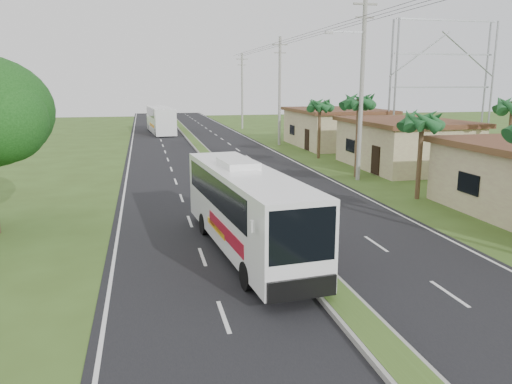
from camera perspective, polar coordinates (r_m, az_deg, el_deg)
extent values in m
plane|color=#3C541E|center=(15.12, 9.82, -12.62)|extent=(180.00, 180.00, 0.00)
cube|color=black|center=(33.66, -3.22, 1.44)|extent=(14.00, 160.00, 0.02)
cube|color=gray|center=(33.65, -3.22, 1.59)|extent=(1.20, 160.00, 0.17)
cube|color=#3C541E|center=(33.63, -3.22, 1.74)|extent=(0.95, 160.00, 0.02)
cube|color=silver|center=(33.25, -14.68, 0.91)|extent=(0.12, 160.00, 0.01)
cube|color=silver|center=(35.37, 7.55, 1.87)|extent=(0.12, 160.00, 0.01)
cube|color=tan|center=(39.97, 16.53, 5.09)|extent=(7.00, 10.00, 3.35)
cube|color=#4C221A|center=(39.80, 16.69, 7.71)|extent=(7.60, 10.60, 0.32)
cube|color=tan|center=(52.56, 9.10, 7.12)|extent=(8.00, 11.00, 3.50)
cube|color=#4C221A|center=(52.43, 9.17, 9.20)|extent=(8.60, 11.60, 0.32)
cylinder|color=#473321|center=(29.02, 18.20, 3.69)|extent=(0.26, 0.26, 4.60)
cylinder|color=#473321|center=(34.86, 11.51, 6.06)|extent=(0.26, 0.26, 5.40)
cylinder|color=#473321|center=(43.39, 7.23, 6.99)|extent=(0.26, 0.26, 4.80)
cylinder|color=#473321|center=(36.09, 26.93, 5.03)|extent=(0.26, 0.26, 5.20)
sphere|color=#123C10|center=(22.32, -26.85, 7.32)|extent=(3.40, 3.40, 3.40)
cylinder|color=gray|center=(33.64, 11.98, 11.46)|extent=(0.28, 0.28, 12.00)
cube|color=gray|center=(33.99, 12.39, 20.25)|extent=(1.60, 0.12, 0.12)
cube|color=gray|center=(33.89, 12.33, 18.92)|extent=(1.20, 0.10, 0.10)
cube|color=gray|center=(33.31, 10.29, 17.56)|extent=(2.40, 0.10, 0.10)
cylinder|color=gray|center=(52.51, 2.72, 11.36)|extent=(0.28, 0.28, 11.00)
cube|color=gray|center=(52.64, 2.77, 16.48)|extent=(1.60, 0.12, 0.12)
cube|color=gray|center=(52.59, 2.76, 15.61)|extent=(1.20, 0.10, 0.10)
cylinder|color=gray|center=(71.99, -1.60, 11.41)|extent=(0.28, 0.28, 10.50)
cube|color=gray|center=(72.06, -1.62, 14.95)|extent=(1.60, 0.12, 0.12)
cube|color=gray|center=(72.03, -1.61, 14.31)|extent=(1.20, 0.10, 0.10)
cylinder|color=gray|center=(47.72, 15.63, 11.44)|extent=(0.18, 0.18, 12.00)
cylinder|color=gray|center=(53.16, 25.35, 10.77)|extent=(0.18, 0.18, 12.00)
cylinder|color=gray|center=(48.61, 15.07, 11.48)|extent=(0.18, 0.18, 12.00)
cylinder|color=gray|center=(53.95, 24.69, 10.83)|extent=(0.18, 0.18, 12.00)
cube|color=gray|center=(50.68, 20.44, 11.15)|extent=(10.00, 0.14, 0.14)
cube|color=gray|center=(50.75, 20.70, 14.53)|extent=(10.00, 0.14, 0.14)
cube|color=gray|center=(51.00, 20.97, 17.89)|extent=(10.00, 0.14, 0.14)
cube|color=white|center=(18.69, -1.14, -1.77)|extent=(3.21, 10.76, 2.78)
cube|color=black|center=(19.04, -1.62, 0.39)|extent=(3.06, 8.66, 1.11)
cube|color=black|center=(13.82, 5.27, -4.97)|extent=(1.99, 0.33, 1.56)
cube|color=#A10D20|center=(17.86, -0.13, -4.28)|extent=(2.69, 4.79, 0.49)
cube|color=yellow|center=(19.13, -1.36, -3.85)|extent=(2.50, 2.85, 0.22)
cube|color=white|center=(19.38, -2.08, 3.31)|extent=(1.43, 2.23, 0.25)
cylinder|color=black|center=(15.76, -1.00, -9.56)|extent=(0.37, 0.94, 0.92)
cylinder|color=black|center=(16.41, 5.75, -8.71)|extent=(0.37, 0.94, 0.92)
cylinder|color=black|center=(21.43, -5.91, -3.67)|extent=(0.37, 0.94, 0.92)
cylinder|color=black|center=(21.92, -0.80, -3.24)|extent=(0.37, 0.94, 0.92)
cube|color=white|center=(66.59, -10.84, 8.12)|extent=(3.40, 11.71, 3.21)
cube|color=black|center=(67.03, -10.92, 8.97)|extent=(3.22, 8.71, 1.09)
cube|color=orange|center=(65.64, -10.72, 7.53)|extent=(2.98, 5.70, 0.35)
cylinder|color=black|center=(61.85, -11.31, 6.61)|extent=(0.38, 0.98, 0.96)
cylinder|color=black|center=(62.12, -9.27, 6.71)|extent=(0.38, 0.98, 0.96)
cylinder|color=black|center=(70.81, -12.09, 7.27)|extent=(0.38, 0.98, 0.96)
cylinder|color=black|center=(71.04, -10.31, 7.35)|extent=(0.38, 0.98, 0.96)
imported|color=black|center=(16.28, 2.05, -8.42)|extent=(1.91, 0.60, 1.14)
imported|color=maroon|center=(16.02, 2.07, -5.73)|extent=(0.61, 0.41, 1.64)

